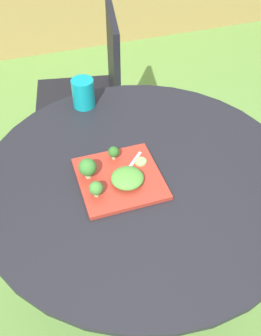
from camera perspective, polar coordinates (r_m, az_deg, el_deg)
The scene contains 11 objects.
ground_plane at distance 1.88m, azimuth 1.12°, elevation -16.46°, with size 12.00×12.00×0.00m, color #669342.
patio_table at distance 1.45m, azimuth 1.40°, elevation -6.59°, with size 1.08×1.08×0.72m.
patio_chair at distance 2.08m, azimuth -5.48°, elevation 12.03°, with size 0.51×0.51×0.90m.
salad_plate at distance 1.26m, azimuth -1.59°, elevation -1.55°, with size 0.27×0.27×0.01m, color #AD3323.
drinking_glass at distance 1.57m, azimuth -6.97°, elevation 10.73°, with size 0.09×0.09×0.12m.
fork at distance 1.28m, azimuth -0.32°, elevation -0.18°, with size 0.12×0.12×0.00m.
lettuce_mound at distance 1.23m, azimuth -0.46°, elevation -1.49°, with size 0.11×0.10×0.04m, color #519338.
broccoli_floret_0 at distance 1.30m, azimuth -2.51°, elevation 2.37°, with size 0.04×0.04×0.05m.
broccoli_floret_1 at distance 1.24m, azimuth -6.35°, elevation 0.07°, with size 0.06×0.06×0.07m.
broccoli_floret_2 at distance 1.19m, azimuth -5.11°, elevation -3.02°, with size 0.04×0.04×0.06m.
cucumber_slice_0 at distance 1.31m, azimuth 1.48°, elevation 0.95°, with size 0.04×0.04×0.01m, color #8EB766.
Camera 1 is at (-0.31, -0.85, 1.65)m, focal length 41.28 mm.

